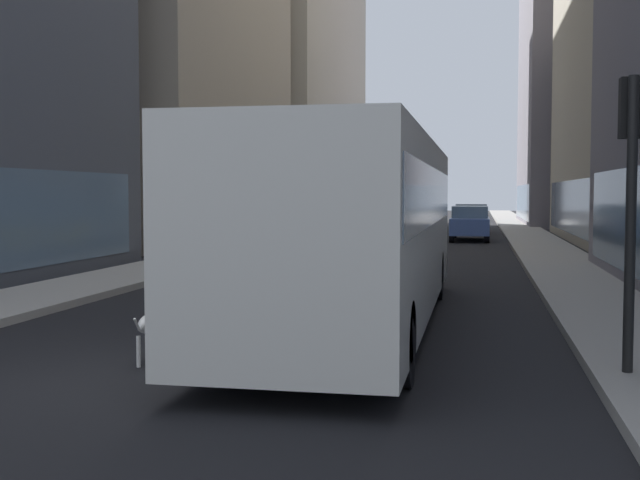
% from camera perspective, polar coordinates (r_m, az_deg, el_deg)
% --- Properties ---
extents(ground_plane, '(120.00, 120.00, 0.00)m').
position_cam_1_polar(ground_plane, '(44.06, 7.08, 0.45)').
color(ground_plane, black).
extents(sidewalk_left, '(2.40, 110.00, 0.15)m').
position_cam_1_polar(sidewalk_left, '(44.83, -0.20, 0.62)').
color(sidewalk_left, '#ADA89E').
rests_on(sidewalk_left, ground).
extents(sidewalk_right, '(2.40, 110.00, 0.15)m').
position_cam_1_polar(sidewalk_right, '(44.01, 14.51, 0.46)').
color(sidewalk_right, '#9E9991').
rests_on(sidewalk_right, ground).
extents(building_left_far, '(10.83, 23.87, 24.68)m').
position_cam_1_polar(building_left_far, '(59.71, -3.65, 13.11)').
color(building_left_far, '#B2A893').
rests_on(building_left_far, ground).
extents(transit_bus, '(2.78, 11.53, 3.05)m').
position_cam_1_polar(transit_bus, '(13.33, 2.66, 1.47)').
color(transit_bus, silver).
rests_on(transit_bus, ground).
extents(car_blue_hatchback, '(1.77, 4.71, 1.62)m').
position_cam_1_polar(car_blue_hatchback, '(38.08, 10.66, 1.21)').
color(car_blue_hatchback, '#4C6BB7').
rests_on(car_blue_hatchback, ground).
extents(car_white_van, '(1.88, 4.45, 1.62)m').
position_cam_1_polar(car_white_van, '(34.25, 3.88, 1.02)').
color(car_white_van, silver).
rests_on(car_white_van, ground).
extents(car_silver_sedan, '(1.81, 3.93, 1.62)m').
position_cam_1_polar(car_silver_sedan, '(44.94, 10.75, 1.52)').
color(car_silver_sedan, '#B7BABF').
rests_on(car_silver_sedan, ground).
extents(car_yellow_taxi, '(1.78, 4.21, 1.62)m').
position_cam_1_polar(car_yellow_taxi, '(26.51, -1.82, 0.34)').
color(car_yellow_taxi, yellow).
rests_on(car_yellow_taxi, ground).
extents(car_grey_wagon, '(1.84, 4.58, 1.62)m').
position_cam_1_polar(car_grey_wagon, '(54.50, 6.63, 1.87)').
color(car_grey_wagon, slate).
rests_on(car_grey_wagon, ground).
extents(dalmatian_dog, '(0.22, 0.96, 0.72)m').
position_cam_1_polar(dalmatian_dog, '(10.67, -11.91, -5.89)').
color(dalmatian_dog, white).
rests_on(dalmatian_dog, ground).
extents(traffic_light_near, '(0.24, 0.41, 3.40)m').
position_cam_1_polar(traffic_light_near, '(9.87, 21.30, 4.42)').
color(traffic_light_near, black).
rests_on(traffic_light_near, sidewalk_right).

